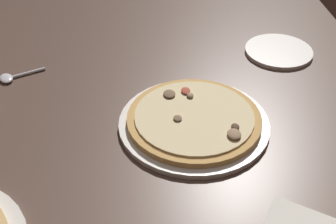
% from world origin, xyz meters
% --- Properties ---
extents(dining_table, '(1.50, 1.10, 0.04)m').
position_xyz_m(dining_table, '(0.00, 0.00, 0.02)').
color(dining_table, brown).
rests_on(dining_table, ground).
extents(pizza_main, '(0.29, 0.29, 0.03)m').
position_xyz_m(pizza_main, '(-0.02, -0.10, 0.05)').
color(pizza_main, silver).
rests_on(pizza_main, dining_table).
extents(side_plate, '(0.16, 0.16, 0.01)m').
position_xyz_m(side_plate, '(0.24, -0.34, 0.04)').
color(side_plate, silver).
rests_on(side_plate, dining_table).
extents(spoon, '(0.06, 0.10, 0.01)m').
position_xyz_m(spoon, '(0.18, 0.28, 0.04)').
color(spoon, silver).
rests_on(spoon, dining_table).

